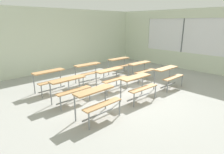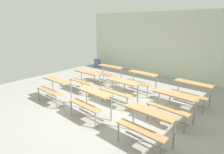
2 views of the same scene
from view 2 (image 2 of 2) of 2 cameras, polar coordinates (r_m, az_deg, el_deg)
The scene contains 12 objects.
ground at distance 5.64m, azimuth -0.83°, elevation -10.11°, with size 10.00×9.00×0.05m, color #9E9E99.
wall_back at distance 8.98m, azimuth 18.81°, elevation 9.16°, with size 10.00×0.12×3.00m, color beige.
desk_bench_r0c0 at distance 6.21m, azimuth -17.24°, elevation -2.49°, with size 1.11×0.61×0.74m.
desk_bench_r0c1 at distance 4.97m, azimuth -6.46°, elevation -6.53°, with size 1.13×0.64×0.74m.
desk_bench_r0c2 at distance 3.97m, azimuth 10.56°, elevation -12.94°, with size 1.11×0.62×0.74m.
desk_bench_r1c0 at distance 6.93m, azimuth -8.18°, elevation 0.05°, with size 1.11×0.60×0.74m.
desk_bench_r1c1 at distance 5.80m, azimuth 2.52°, elevation -3.06°, with size 1.10×0.59×0.74m.
desk_bench_r1c2 at distance 4.99m, azimuth 17.88°, elevation -7.16°, with size 1.13×0.65×0.74m.
desk_bench_r2c0 at distance 7.78m, azimuth -1.19°, elevation 2.00°, with size 1.12×0.62×0.74m.
desk_bench_r2c1 at distance 6.80m, azimuth 8.79°, elevation -0.29°, with size 1.12×0.63×0.74m.
desk_bench_r2c2 at distance 6.10m, azimuth 23.11°, elevation -3.40°, with size 1.13×0.64×0.74m.
trash_bin at distance 10.88m, azimuth -4.57°, elevation 4.30°, with size 0.37×0.37×0.46m, color #51609E.
Camera 2 is at (3.36, -3.77, 2.48)m, focal length 29.76 mm.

